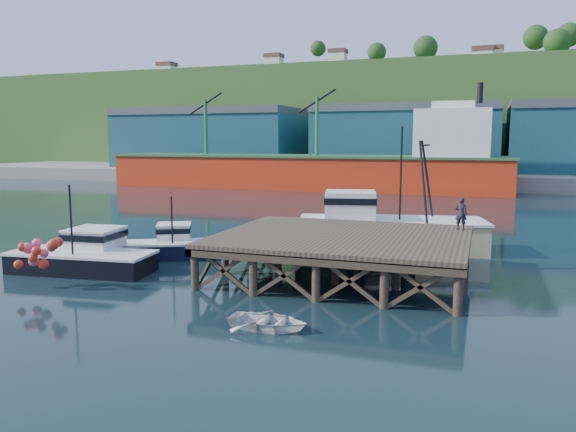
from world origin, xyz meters
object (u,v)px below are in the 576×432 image
at_px(boat_navy, 174,245).
at_px(dinghy, 268,321).
at_px(boat_black, 85,255).
at_px(dockworker, 461,213).
at_px(trawler, 387,225).

distance_m(boat_navy, dinghy, 13.87).
relative_size(boat_black, dinghy, 2.60).
bearing_deg(dockworker, boat_navy, 17.48).
relative_size(boat_navy, boat_black, 0.80).
height_order(boat_navy, dockworker, dockworker).
relative_size(boat_black, trawler, 0.64).
bearing_deg(boat_navy, boat_black, -145.48).
xyz_separation_m(boat_black, dinghy, (12.20, -5.27, -0.53)).
bearing_deg(trawler, dockworker, -55.36).
bearing_deg(boat_black, trawler, 31.56).
bearing_deg(dinghy, trawler, -4.46).
height_order(boat_black, trawler, trawler).
xyz_separation_m(boat_black, trawler, (13.79, 10.81, 0.71)).
bearing_deg(dockworker, trawler, -32.59).
height_order(boat_black, dinghy, boat_black).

